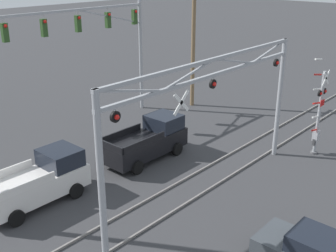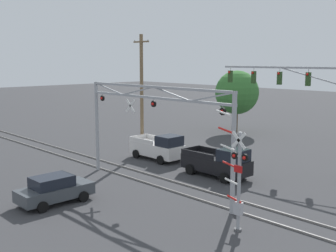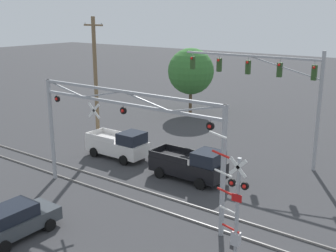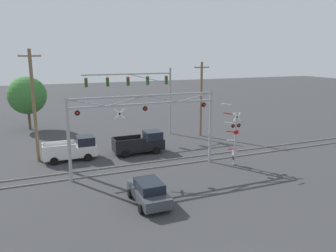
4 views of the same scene
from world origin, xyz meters
name	(u,v)px [view 2 (image 2 of 4)]	position (x,y,z in m)	size (l,w,h in m)	color
rail_track_near	(157,186)	(0.00, 15.90, 0.05)	(80.00, 0.08, 0.10)	gray
rail_track_far	(174,182)	(0.00, 17.34, 0.05)	(80.00, 0.08, 0.10)	gray
crossing_gantry	(154,118)	(-0.01, 15.62, 4.31)	(12.01, 0.28, 6.19)	#9EA0A5
crossing_signal_mast	(237,183)	(7.33, 14.05, 2.20)	(1.82, 0.35, 5.42)	#9EA0A5
traffic_signal_span	(306,92)	(3.83, 26.50, 5.49)	(10.14, 0.39, 7.74)	#9EA0A5
pickup_truck_lead	(219,163)	(1.09, 20.39, 0.97)	(4.77, 2.08, 2.05)	black
pickup_truck_following	(159,148)	(-5.17, 20.79, 0.97)	(4.59, 2.08, 2.05)	silver
sedan_waiting	(54,189)	(-1.73, 9.93, 0.77)	(2.00, 4.02, 1.52)	#3D4247
utility_pole_left	(142,93)	(-8.03, 21.52, 5.01)	(1.80, 0.28, 9.73)	brown
background_tree_beyond_span	(237,92)	(-8.74, 35.34, 4.28)	(4.63, 4.63, 6.60)	brown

